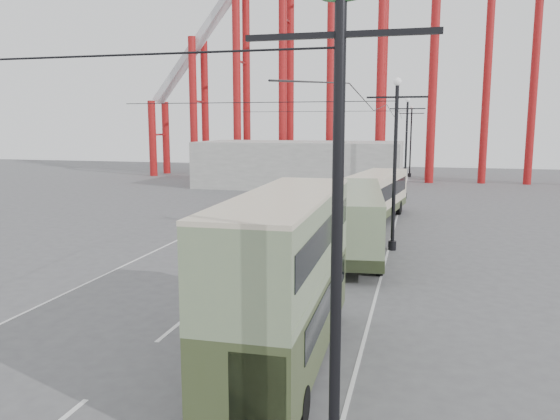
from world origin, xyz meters
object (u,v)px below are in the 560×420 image
(single_decker_green, at_px, (353,218))
(pedestrian, at_px, (234,315))
(lamp_post_near, at_px, (340,63))
(single_decker_cream, at_px, (375,194))
(double_decker_bus, at_px, (286,271))

(single_decker_green, xyz_separation_m, pedestrian, (-2.30, -12.78, -1.16))
(lamp_post_near, bearing_deg, single_decker_green, 95.84)
(single_decker_cream, bearing_deg, pedestrian, -88.43)
(single_decker_green, height_order, pedestrian, single_decker_green)
(single_decker_green, distance_m, single_decker_cream, 10.88)
(lamp_post_near, bearing_deg, pedestrian, 122.34)
(lamp_post_near, relative_size, pedestrian, 6.74)
(double_decker_bus, relative_size, single_decker_green, 0.74)
(lamp_post_near, distance_m, single_decker_green, 20.54)
(double_decker_bus, distance_m, single_decker_green, 14.30)
(single_decker_cream, bearing_deg, lamp_post_near, -78.98)
(single_decker_green, distance_m, pedestrian, 13.04)
(double_decker_bus, distance_m, single_decker_cream, 25.17)
(single_decker_green, bearing_deg, pedestrian, -106.31)
(lamp_post_near, relative_size, single_decker_cream, 0.97)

